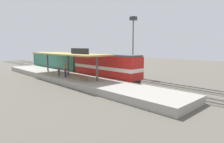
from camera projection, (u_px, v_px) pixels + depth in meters
The scene contains 12 objects.
ground_plane at pixel (98, 76), 37.87m from camera, with size 120.00×120.00×0.00m, color #5B564C.
track_near at pixel (90, 77), 36.50m from camera, with size 3.20×110.00×0.16m.
track_far at pixel (107, 75), 39.63m from camera, with size 3.20×110.00×0.16m.
platform at pixel (68, 78), 33.31m from camera, with size 6.00×44.00×0.90m, color #9E998E.
station_canopy at pixel (68, 54), 32.71m from camera, with size 5.20×18.00×4.70m.
platform_bench at pixel (84, 78), 27.42m from camera, with size 0.44×1.70×0.50m.
locomotive at pixel (105, 67), 32.95m from camera, with size 2.93×14.43×4.44m.
passenger_carriage_single at pixel (56, 61), 45.93m from camera, with size 2.90×20.00×4.24m.
light_mast at pixel (133, 34), 37.76m from camera, with size 1.10×1.10×11.70m.
person_waiting at pixel (65, 71), 30.88m from camera, with size 0.34×0.34×1.71m.
person_walking at pixel (65, 67), 37.61m from camera, with size 0.34×0.34×1.71m.
person_boarding at pixel (59, 71), 31.97m from camera, with size 0.34×0.34×1.71m.
Camera 1 is at (-21.65, -29.13, 5.89)m, focal length 30.56 mm.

